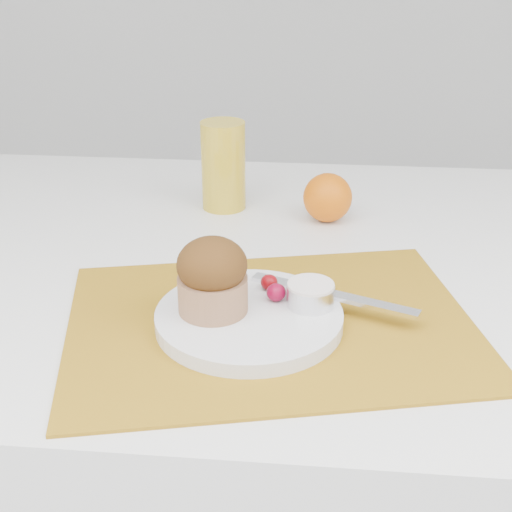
# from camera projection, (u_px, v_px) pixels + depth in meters

# --- Properties ---
(table) EXTENTS (1.20, 0.80, 0.75)m
(table) POSITION_uv_depth(u_px,v_px,m) (288.00, 472.00, 1.12)
(table) COLOR white
(table) RESTS_ON ground
(placemat) EXTENTS (0.51, 0.42, 0.00)m
(placemat) POSITION_uv_depth(u_px,v_px,m) (271.00, 323.00, 0.79)
(placemat) COLOR #A17016
(placemat) RESTS_ON table
(plate) EXTENTS (0.25, 0.25, 0.02)m
(plate) POSITION_uv_depth(u_px,v_px,m) (249.00, 318.00, 0.78)
(plate) COLOR white
(plate) RESTS_ON placemat
(ramekin) EXTENTS (0.07, 0.07, 0.02)m
(ramekin) POSITION_uv_depth(u_px,v_px,m) (310.00, 295.00, 0.79)
(ramekin) COLOR silver
(ramekin) RESTS_ON plate
(cream) EXTENTS (0.06, 0.06, 0.01)m
(cream) POSITION_uv_depth(u_px,v_px,m) (311.00, 286.00, 0.78)
(cream) COLOR white
(cream) RESTS_ON ramekin
(raspberry_near) EXTENTS (0.02, 0.02, 0.02)m
(raspberry_near) POSITION_uv_depth(u_px,v_px,m) (269.00, 282.00, 0.82)
(raspberry_near) COLOR #580207
(raspberry_near) RESTS_ON plate
(raspberry_far) EXTENTS (0.02, 0.02, 0.02)m
(raspberry_far) POSITION_uv_depth(u_px,v_px,m) (276.00, 292.00, 0.80)
(raspberry_far) COLOR #5B0219
(raspberry_far) RESTS_ON plate
(butter_knife) EXTENTS (0.19, 0.09, 0.01)m
(butter_knife) POSITION_uv_depth(u_px,v_px,m) (333.00, 295.00, 0.81)
(butter_knife) COLOR silver
(butter_knife) RESTS_ON plate
(orange) EXTENTS (0.07, 0.07, 0.07)m
(orange) POSITION_uv_depth(u_px,v_px,m) (328.00, 198.00, 1.05)
(orange) COLOR orange
(orange) RESTS_ON table
(juice_glass) EXTENTS (0.07, 0.07, 0.14)m
(juice_glass) POSITION_uv_depth(u_px,v_px,m) (223.00, 166.00, 1.09)
(juice_glass) COLOR gold
(juice_glass) RESTS_ON table
(muffin) EXTENTS (0.08, 0.08, 0.09)m
(muffin) POSITION_uv_depth(u_px,v_px,m) (212.00, 277.00, 0.77)
(muffin) COLOR #AC7853
(muffin) RESTS_ON plate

